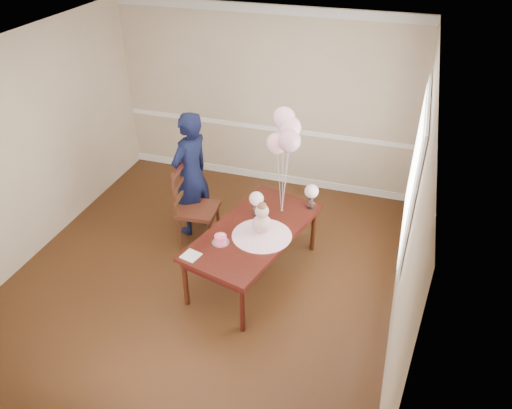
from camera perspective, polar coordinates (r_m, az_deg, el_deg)
The scene contains 50 objects.
floor at distance 6.23m, azimuth -5.92°, elevation -7.98°, with size 4.50×5.00×0.00m, color black.
ceiling at distance 4.92m, azimuth -7.76°, elevation 16.55°, with size 4.50×5.00×0.02m, color white.
wall_back at distance 7.57m, azimuth 0.91°, elevation 11.92°, with size 4.50×0.02×2.70m, color tan.
wall_front at distance 3.82m, azimuth -22.22°, elevation -15.62°, with size 4.50×0.02×2.70m, color tan.
wall_left at distance 6.62m, azimuth -24.96°, elevation 5.52°, with size 0.02×5.00×2.70m, color tan.
wall_right at distance 5.07m, azimuth 17.33°, elevation -1.15°, with size 0.02×5.00×2.70m, color tan.
chair_rail_trim at distance 7.73m, azimuth 0.86°, elevation 8.78°, with size 4.50×0.02×0.07m, color white.
crown_molding at distance 7.20m, azimuth 0.98°, elevation 21.45°, with size 4.50×0.02×0.12m, color silver.
baseboard_trim at distance 8.11m, azimuth 0.81°, elevation 3.36°, with size 4.50×0.02×0.12m, color white.
window_frame at distance 5.40m, azimuth 17.71°, elevation 3.49°, with size 0.02×1.66×1.56m, color white.
window_blinds at distance 5.40m, azimuth 17.52°, elevation 3.53°, with size 0.01×1.50×1.40m, color white.
dining_table_top at distance 5.80m, azimuth -0.24°, elevation -3.08°, with size 0.90×1.81×0.05m, color black.
table_apron at distance 5.84m, azimuth -0.24°, elevation -3.62°, with size 0.81×1.72×0.09m, color black.
table_leg_fl at distance 5.67m, azimuth -8.08°, elevation -8.82°, with size 0.06×0.06×0.63m, color black.
table_leg_fr at distance 5.33m, azimuth -1.59°, elevation -11.80°, with size 0.06×0.06×0.63m, color black.
table_leg_bl at distance 6.74m, azimuth 0.81°, elevation -0.88°, with size 0.06×0.06×0.63m, color black.
table_leg_br at distance 6.45m, azimuth 6.59°, elevation -2.87°, with size 0.06×0.06×0.63m, color black.
baby_skirt at distance 5.67m, azimuth 0.67°, elevation -3.18°, with size 0.69×0.69×0.09m, color #F5B4CD.
baby_torso at distance 5.60m, azimuth 0.68°, elevation -2.21°, with size 0.22×0.22×0.22m, color pink.
baby_head at distance 5.50m, azimuth 0.69°, elevation -0.75°, with size 0.15×0.15×0.15m, color beige.
baby_hair at distance 5.47m, azimuth 0.69°, elevation -0.27°, with size 0.11×0.11×0.11m, color brown.
cake_platter at distance 5.60m, azimuth -4.05°, elevation -4.35°, with size 0.20×0.20×0.01m, color silver.
birthday_cake at distance 5.57m, azimuth -4.07°, elevation -3.95°, with size 0.14×0.14×0.09m, color #FF508A.
cake_flower_a at distance 5.53m, azimuth -4.09°, elevation -3.47°, with size 0.03×0.03×0.03m, color white.
cake_flower_b at distance 5.53m, azimuth -3.75°, elevation -3.46°, with size 0.03×0.03×0.03m, color white.
rose_vase_near at distance 5.99m, azimuth 0.04°, elevation -0.65°, with size 0.09×0.09×0.14m, color white.
roses_near at distance 5.90m, azimuth 0.04°, elevation 0.67°, with size 0.17×0.17×0.17m, color #FFD5DC.
rose_vase_far at distance 6.17m, azimuth 6.28°, elevation 0.22°, with size 0.09×0.09×0.14m, color silver.
roses_far at distance 6.08m, azimuth 6.37°, elevation 1.51°, with size 0.17×0.17×0.17m, color #F8D0DD.
napkin at distance 5.44m, azimuth -7.44°, elevation -5.82°, with size 0.18×0.18×0.01m, color silver.
balloon_weight at distance 6.09m, azimuth 2.97°, elevation -0.77°, with size 0.04×0.04×0.02m, color #B5B6BA.
balloon_a at distance 5.69m, azimuth 2.43°, elevation 7.03°, with size 0.25×0.25×0.25m, color #FFB4C2.
balloon_b at distance 5.53m, azimuth 3.85°, elevation 7.25°, with size 0.25×0.25×0.25m, color #DF9EBA.
balloon_c at distance 5.63m, azimuth 3.91°, elevation 8.76°, with size 0.25×0.25×0.25m, color #FFB4D7.
balloon_d at distance 5.65m, azimuth 3.21°, elevation 9.86°, with size 0.25×0.25×0.25m, color #FFB4D6.
balloon_ribbon_a at distance 5.91m, azimuth 2.69°, elevation 2.42°, with size 0.00×0.00×0.76m, color silver.
balloon_ribbon_b at distance 5.83m, azimuth 3.37°, elevation 2.47°, with size 0.00×0.00×0.85m, color white.
balloon_ribbon_c at distance 5.88m, azimuth 3.40°, elevation 3.23°, with size 0.00×0.00×0.94m, color silver.
balloon_ribbon_d at distance 5.88m, azimuth 3.07°, elevation 3.77°, with size 0.00×0.00×1.03m, color white.
dining_chair_seat at distance 6.49m, azimuth -6.65°, elevation -0.61°, with size 0.49×0.49×0.06m, color #3D1A10.
chair_leg_fl at distance 6.55m, azimuth -8.71°, elevation -3.25°, with size 0.04×0.04×0.48m, color #3C1D10.
chair_leg_fr at distance 6.43m, azimuth -5.35°, elevation -3.73°, with size 0.04×0.04×0.48m, color #39160F.
chair_leg_bl at distance 6.85m, azimuth -7.59°, elevation -1.32°, with size 0.04×0.04×0.48m, color #3D2010.
chair_leg_br at distance 6.74m, azimuth -4.37°, elevation -1.74°, with size 0.04×0.04×0.48m, color #35170E.
chair_back_post_l at distance 6.23m, azimuth -9.35°, elevation 1.12°, with size 0.04×0.04×0.62m, color #35170E.
chair_back_post_r at distance 6.55m, azimuth -8.14°, elevation 2.93°, with size 0.04×0.04×0.62m, color #3D1810.
chair_slat_low at distance 6.46m, azimuth -8.63°, elevation 1.03°, with size 0.03×0.45×0.06m, color #3D2310.
chair_slat_mid at distance 6.37m, azimuth -8.76°, elevation 2.39°, with size 0.03×0.45×0.06m, color #39190F.
chair_slat_top at distance 6.28m, azimuth -8.90°, elevation 3.79°, with size 0.03×0.45×0.06m, color #37120F.
woman at distance 6.57m, azimuth -7.46°, elevation 3.44°, with size 0.63×0.42×1.72m, color black.
Camera 1 is at (2.02, -4.27, 4.06)m, focal length 35.00 mm.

